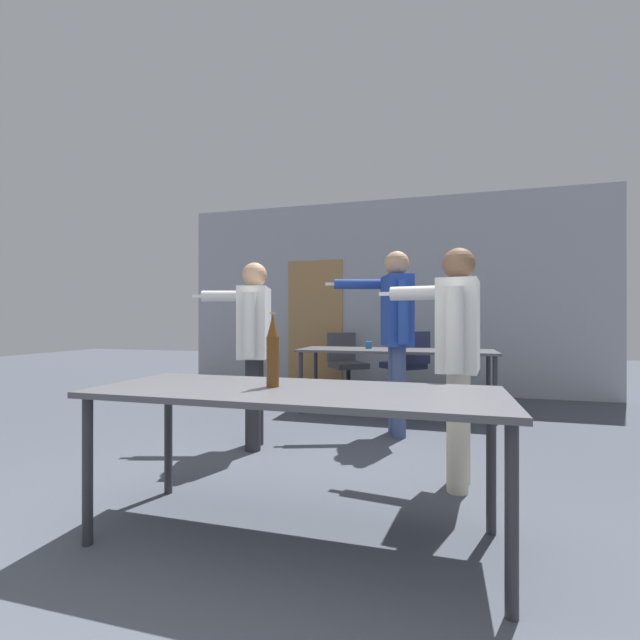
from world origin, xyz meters
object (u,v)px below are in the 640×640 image
(person_near_casual, at_px, (456,344))
(office_chair_near_pushed, at_px, (407,369))
(person_right_polo, at_px, (253,336))
(person_left_plaid, at_px, (395,323))
(office_chair_far_right, at_px, (346,367))
(beer_bottle, at_px, (273,352))
(drink_cup, at_px, (369,345))

(person_near_casual, bearing_deg, office_chair_near_pushed, 18.05)
(person_right_polo, distance_m, office_chair_near_pushed, 2.67)
(person_right_polo, distance_m, person_near_casual, 1.72)
(person_left_plaid, bearing_deg, office_chair_near_pushed, -18.10)
(office_chair_far_right, bearing_deg, person_near_casual, 79.23)
(person_right_polo, relative_size, person_near_casual, 1.01)
(beer_bottle, distance_m, drink_cup, 3.12)
(person_left_plaid, height_order, beer_bottle, person_left_plaid)
(office_chair_far_right, bearing_deg, drink_cup, 83.05)
(person_near_casual, distance_m, office_chair_near_pushed, 2.90)
(person_left_plaid, bearing_deg, person_right_polo, 104.24)
(office_chair_near_pushed, bearing_deg, person_left_plaid, -131.49)
(office_chair_far_right, xyz_separation_m, office_chair_near_pushed, (0.88, -0.29, 0.03))
(drink_cup, bearing_deg, person_left_plaid, -68.05)
(person_near_casual, bearing_deg, drink_cup, 30.26)
(person_near_casual, distance_m, drink_cup, 2.42)
(person_near_casual, relative_size, beer_bottle, 4.07)
(person_left_plaid, xyz_separation_m, beer_bottle, (-0.43, -2.07, -0.14))
(person_near_casual, bearing_deg, office_chair_far_right, 31.81)
(person_right_polo, xyz_separation_m, office_chair_near_pushed, (1.13, 2.37, -0.51))
(office_chair_far_right, height_order, drink_cup, office_chair_far_right)
(person_right_polo, xyz_separation_m, person_left_plaid, (1.14, 0.74, 0.11))
(office_chair_far_right, bearing_deg, person_right_polo, 49.36)
(person_left_plaid, bearing_deg, drink_cup, 3.42)
(person_near_casual, bearing_deg, person_left_plaid, 31.06)
(office_chair_near_pushed, relative_size, beer_bottle, 2.46)
(person_right_polo, bearing_deg, person_near_casual, -120.15)
(beer_bottle, bearing_deg, drink_cup, 89.97)
(person_right_polo, height_order, office_chair_far_right, person_right_polo)
(person_left_plaid, relative_size, beer_bottle, 4.56)
(person_near_casual, bearing_deg, beer_bottle, 140.83)
(person_left_plaid, bearing_deg, office_chair_far_right, 6.33)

